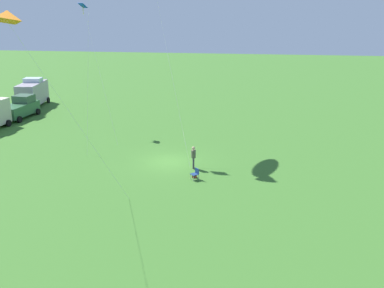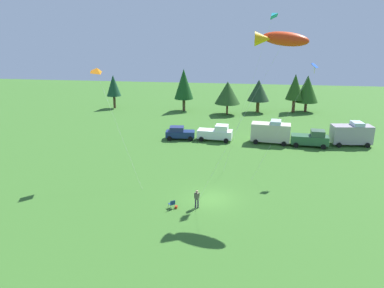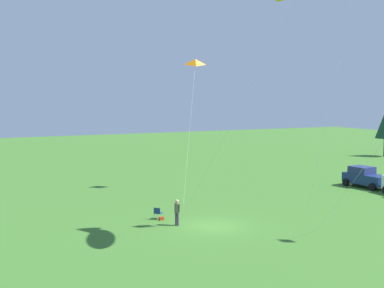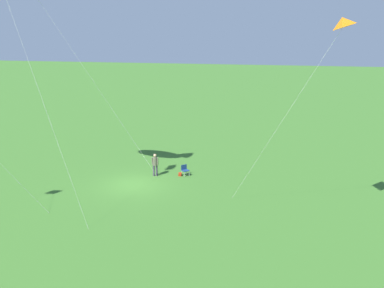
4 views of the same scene
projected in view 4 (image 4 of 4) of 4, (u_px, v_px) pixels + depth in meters
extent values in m
plane|color=#396B26|center=(133.00, 185.00, 32.30)|extent=(160.00, 160.00, 0.00)
cylinder|color=#40384A|center=(157.00, 171.00, 34.01)|extent=(0.14, 0.14, 0.85)
cylinder|color=#40384A|center=(154.00, 170.00, 34.02)|extent=(0.14, 0.14, 0.85)
cylinder|color=#5B5947|center=(155.00, 161.00, 33.81)|extent=(0.38, 0.38, 0.62)
sphere|color=tan|center=(155.00, 156.00, 33.68)|extent=(0.24, 0.24, 0.24)
cylinder|color=#5B5947|center=(158.00, 161.00, 33.74)|extent=(0.11, 0.10, 0.55)
cylinder|color=#5B5947|center=(152.00, 161.00, 33.75)|extent=(0.13, 0.10, 0.55)
cube|color=navy|center=(185.00, 170.00, 34.04)|extent=(0.68, 0.68, 0.04)
cube|color=navy|center=(184.00, 167.00, 34.16)|extent=(0.39, 0.34, 0.40)
cylinder|color=#A5A8AD|center=(189.00, 173.00, 34.03)|extent=(0.03, 0.03, 0.42)
cylinder|color=#A5A8AD|center=(184.00, 174.00, 33.82)|extent=(0.03, 0.03, 0.42)
cylinder|color=#A5A8AD|center=(186.00, 172.00, 34.38)|extent=(0.03, 0.03, 0.42)
cylinder|color=#A5A8AD|center=(182.00, 173.00, 34.16)|extent=(0.03, 0.03, 0.42)
cube|color=#AB2C12|center=(180.00, 174.00, 34.14)|extent=(0.23, 0.33, 0.22)
cylinder|color=silver|center=(94.00, 83.00, 30.31)|extent=(7.44, 4.39, 14.75)
cylinder|color=#4C3823|center=(157.00, 177.00, 33.91)|extent=(0.04, 0.04, 0.01)
cylinder|color=#4C3823|center=(49.00, 213.00, 27.78)|extent=(0.04, 0.04, 0.01)
pyramid|color=orange|center=(342.00, 22.00, 22.46)|extent=(1.33, 1.64, 0.76)
cylinder|color=silver|center=(280.00, 125.00, 26.28)|extent=(5.54, 3.81, 11.22)
cylinder|color=#4C3823|center=(232.00, 198.00, 30.06)|extent=(0.04, 0.04, 0.01)
cylinder|color=silver|center=(36.00, 83.00, 23.61)|extent=(4.52, 0.29, 16.73)
cylinder|color=#4C3823|center=(88.00, 229.00, 25.75)|extent=(0.04, 0.04, 0.01)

